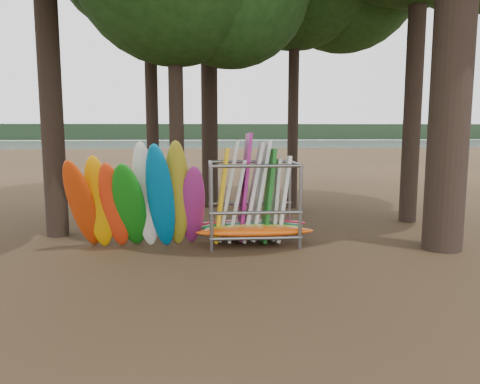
{
  "coord_description": "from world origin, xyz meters",
  "views": [
    {
      "loc": [
        -0.84,
        -10.43,
        3.05
      ],
      "look_at": [
        0.11,
        1.5,
        1.4
      ],
      "focal_mm": 35.0,
      "sensor_mm": 36.0,
      "label": 1
    }
  ],
  "objects": [
    {
      "name": "ground",
      "position": [
        0.0,
        0.0,
        0.0
      ],
      "size": [
        120.0,
        120.0,
        0.0
      ],
      "primitive_type": "plane",
      "color": "#47331E",
      "rests_on": "ground"
    },
    {
      "name": "lake",
      "position": [
        0.0,
        60.0,
        0.0
      ],
      "size": [
        160.0,
        160.0,
        0.0
      ],
      "primitive_type": "plane",
      "color": "gray",
      "rests_on": "ground"
    },
    {
      "name": "far_shore",
      "position": [
        0.0,
        110.0,
        2.0
      ],
      "size": [
        160.0,
        4.0,
        4.0
      ],
      "primitive_type": "cube",
      "color": "black",
      "rests_on": "ground"
    },
    {
      "name": "kayak_row",
      "position": [
        -2.45,
        1.1,
        1.23
      ],
      "size": [
        3.49,
        1.94,
        2.92
      ],
      "color": "red",
      "rests_on": "ground"
    },
    {
      "name": "storage_rack",
      "position": [
        0.47,
        1.7,
        1.01
      ],
      "size": [
        3.07,
        1.53,
        2.93
      ],
      "color": "slate",
      "rests_on": "ground"
    }
  ]
}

